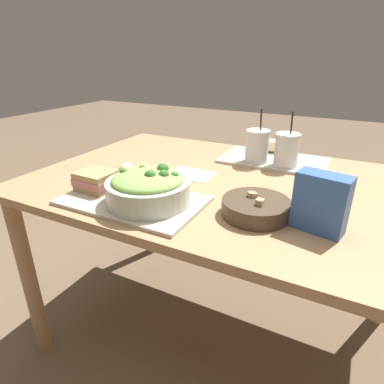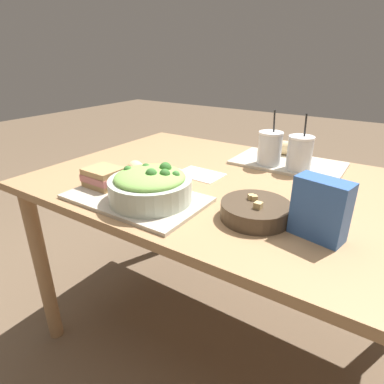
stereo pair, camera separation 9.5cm
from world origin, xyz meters
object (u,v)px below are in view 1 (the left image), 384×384
object	(u,v)px
salad_bowl	(148,187)
drink_cup_dark	(257,147)
soup_bowl	(256,207)
napkin_folded	(191,174)
baguette_near	(136,177)
drink_cup_red	(286,151)
baguette_far	(266,145)
sandwich_near	(96,181)
chip_bag	(321,203)

from	to	relation	value
salad_bowl	drink_cup_dark	distance (m)	0.58
soup_bowl	napkin_folded	world-z (taller)	soup_bowl
baguette_near	napkin_folded	size ratio (longest dim) A/B	0.94
drink_cup_dark	drink_cup_red	distance (m)	0.12
salad_bowl	drink_cup_dark	bearing A→B (deg)	72.19
baguette_far	drink_cup_dark	world-z (taller)	drink_cup_dark
salad_bowl	baguette_near	bearing A→B (deg)	141.35
salad_bowl	drink_cup_red	bearing A→B (deg)	61.42
soup_bowl	drink_cup_red	distance (m)	0.47
salad_bowl	sandwich_near	size ratio (longest dim) A/B	2.03
baguette_far	drink_cup_dark	bearing A→B (deg)	175.93
drink_cup_dark	napkin_folded	size ratio (longest dim) A/B	1.24
sandwich_near	drink_cup_red	bearing A→B (deg)	48.25
soup_bowl	drink_cup_red	bearing A→B (deg)	91.97
drink_cup_dark	chip_bag	xyz separation A→B (m)	(0.31, -0.47, 0.00)
salad_bowl	napkin_folded	bearing A→B (deg)	92.05
baguette_far	chip_bag	xyz separation A→B (m)	(0.32, -0.64, 0.04)
salad_bowl	drink_cup_red	world-z (taller)	drink_cup_red
sandwich_near	baguette_far	bearing A→B (deg)	63.17
soup_bowl	drink_cup_dark	bearing A→B (deg)	106.69
sandwich_near	drink_cup_dark	bearing A→B (deg)	55.88
soup_bowl	napkin_folded	distance (m)	0.40
sandwich_near	napkin_folded	world-z (taller)	sandwich_near
soup_bowl	baguette_far	xyz separation A→B (m)	(-0.14, 0.63, 0.02)
salad_bowl	napkin_folded	distance (m)	0.31
baguette_far	salad_bowl	bearing A→B (deg)	160.86
drink_cup_dark	napkin_folded	bearing A→B (deg)	-127.82
salad_bowl	baguette_near	size ratio (longest dim) A/B	1.53
salad_bowl	baguette_far	bearing A→B (deg)	76.59
baguette_near	drink_cup_dark	bearing A→B (deg)	-5.32
soup_bowl	drink_cup_red	xyz separation A→B (m)	(-0.02, 0.46, 0.05)
baguette_near	drink_cup_dark	distance (m)	0.54
baguette_near	drink_cup_red	xyz separation A→B (m)	(0.42, 0.46, 0.03)
baguette_far	drink_cup_red	xyz separation A→B (m)	(0.13, -0.17, 0.03)
salad_bowl	chip_bag	size ratio (longest dim) A/B	1.62
chip_bag	drink_cup_dark	bearing A→B (deg)	135.74
baguette_near	chip_bag	xyz separation A→B (m)	(0.61, -0.01, 0.04)
sandwich_near	napkin_folded	bearing A→B (deg)	57.65
drink_cup_red	napkin_folded	world-z (taller)	drink_cup_red
napkin_folded	salad_bowl	bearing A→B (deg)	-87.95
salad_bowl	sandwich_near	bearing A→B (deg)	178.98
drink_cup_dark	drink_cup_red	world-z (taller)	drink_cup_dark
chip_bag	baguette_near	bearing A→B (deg)	-168.99
sandwich_near	drink_cup_red	xyz separation A→B (m)	(0.52, 0.55, 0.03)
drink_cup_red	baguette_near	bearing A→B (deg)	-132.40
sandwich_near	drink_cup_dark	size ratio (longest dim) A/B	0.57
salad_bowl	soup_bowl	bearing A→B (deg)	15.43
salad_bowl	sandwich_near	world-z (taller)	salad_bowl
sandwich_near	drink_cup_dark	distance (m)	0.67
sandwich_near	chip_bag	world-z (taller)	chip_bag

